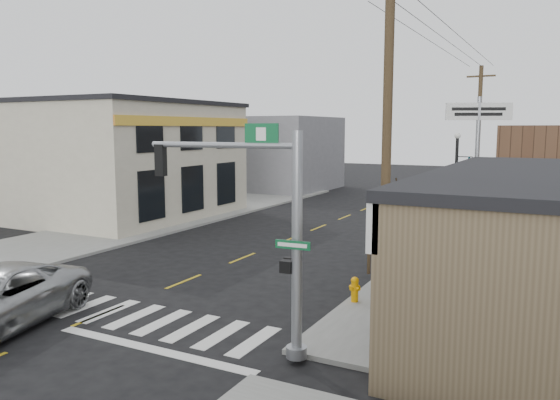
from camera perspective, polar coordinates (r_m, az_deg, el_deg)
The scene contains 18 objects.
ground at distance 17.08m, azimuth -18.36°, elevation -11.38°, with size 140.00×140.00×0.00m, color black.
sidewalk_right at distance 24.88m, azimuth 20.60°, elevation -5.40°, with size 6.00×38.00×0.13m, color slate.
sidewalk_left at distance 32.29m, azimuth -12.98°, elevation -2.24°, with size 6.00×38.00×0.13m, color slate.
center_line at distance 23.11m, azimuth -3.94°, elevation -6.06°, with size 0.12×56.00×0.01m, color gold.
crosswalk at distance 17.34m, azimuth -17.40°, elevation -11.03°, with size 11.00×2.20×0.01m, color silver.
left_building at distance 35.34m, azimuth -17.04°, elevation 3.90°, with size 12.00×12.00×6.80m, color #BDB69D.
bldg_distant_left at distance 48.83m, azimuth -0.29°, elevation 4.89°, with size 9.00×10.00×6.40m, color slate.
traffic_signal_pole at distance 12.55m, azimuth -0.85°, elevation -1.95°, with size 4.26×0.36×5.40m.
guide_sign at distance 19.78m, azimuth 11.09°, elevation -2.79°, with size 1.59×0.13×2.78m.
fire_hydrant at distance 17.07m, azimuth 7.82°, elevation -9.11°, with size 0.25×0.25×0.78m.
ped_crossing_sign at distance 19.19m, azimuth 15.81°, elevation -2.49°, with size 1.18×0.08×3.03m.
lamp_post at distance 24.96m, azimuth 18.02°, elevation 1.79°, with size 0.66×0.52×5.10m.
dance_center_sign at distance 29.13m, azimuth 19.98°, elevation 6.79°, with size 3.22×0.20×6.85m.
bare_tree at distance 16.74m, azimuth 14.41°, elevation 1.05°, with size 2.21×2.21×4.42m.
shrub_front at distance 16.15m, azimuth 16.61°, elevation -10.08°, with size 1.31×1.31×0.99m, color #1D3417.
shrub_back at distance 18.71m, azimuth 22.86°, elevation -8.34°, with size 0.98×0.98×0.73m, color black.
utility_pole_near at distance 14.99m, azimuth 11.10°, elevation 6.58°, with size 1.72×0.26×9.91m.
utility_pole_far at distance 32.00m, azimuth 19.97°, elevation 5.53°, with size 1.50×0.23×8.65m.
Camera 1 is at (11.75, -11.15, 5.41)m, focal length 35.00 mm.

